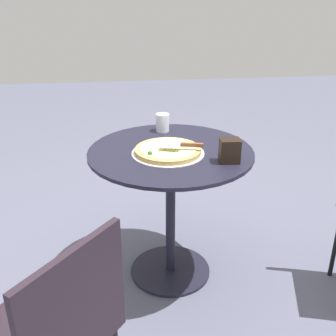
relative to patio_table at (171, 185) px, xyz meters
name	(u,v)px	position (x,y,z in m)	size (l,w,h in m)	color
ground_plane	(170,271)	(0.00, 0.00, -0.56)	(10.00, 10.00, 0.00)	#57596D
patio_table	(171,185)	(0.00, 0.00, 0.00)	(0.84, 0.84, 0.75)	black
pizza_on_tray	(168,151)	(0.04, -0.02, 0.21)	(0.36, 0.36, 0.05)	silver
pizza_server	(182,145)	(0.06, 0.05, 0.25)	(0.10, 0.22, 0.02)	silver
drinking_cup	(162,123)	(-0.30, -0.01, 0.25)	(0.07, 0.07, 0.10)	silver
napkin_dispenser	(230,151)	(0.18, 0.26, 0.25)	(0.09, 0.07, 0.11)	black
patio_chair_near	(53,329)	(0.89, -0.49, -0.05)	(0.58, 0.58, 0.86)	#281C25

